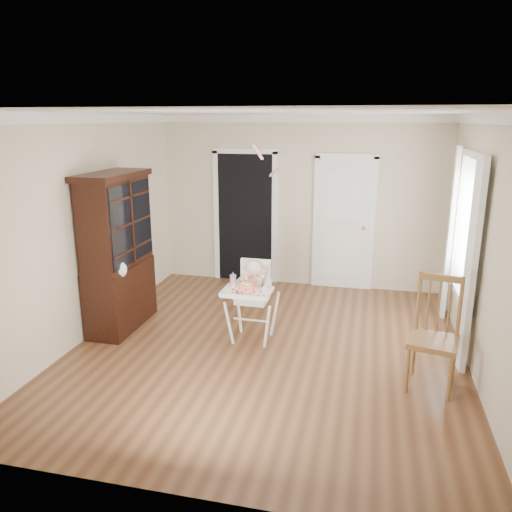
% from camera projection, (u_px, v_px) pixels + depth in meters
% --- Properties ---
extents(floor, '(5.00, 5.00, 0.00)m').
position_uv_depth(floor, '(267.00, 348.00, 5.93)').
color(floor, '#51301C').
rests_on(floor, ground).
extents(ceiling, '(5.00, 5.00, 0.00)m').
position_uv_depth(ceiling, '(269.00, 112.00, 5.21)').
color(ceiling, white).
rests_on(ceiling, wall_back).
extents(wall_back, '(4.50, 0.00, 4.50)m').
position_uv_depth(wall_back, '(300.00, 203.00, 7.92)').
color(wall_back, beige).
rests_on(wall_back, floor).
extents(wall_left, '(0.00, 5.00, 5.00)m').
position_uv_depth(wall_left, '(87.00, 228.00, 6.06)').
color(wall_left, beige).
rests_on(wall_left, floor).
extents(wall_right, '(0.00, 5.00, 5.00)m').
position_uv_depth(wall_right, '(484.00, 249.00, 5.08)').
color(wall_right, beige).
rests_on(wall_right, floor).
extents(crown_molding, '(4.50, 5.00, 0.12)m').
position_uv_depth(crown_molding, '(269.00, 118.00, 5.23)').
color(crown_molding, white).
rests_on(crown_molding, ceiling).
extents(doorway, '(1.06, 0.05, 2.22)m').
position_uv_depth(doorway, '(245.00, 215.00, 8.16)').
color(doorway, black).
rests_on(doorway, wall_back).
extents(closet_door, '(0.96, 0.09, 2.13)m').
position_uv_depth(closet_door, '(344.00, 225.00, 7.83)').
color(closet_door, white).
rests_on(closet_door, wall_back).
extents(window_right, '(0.13, 1.84, 2.30)m').
position_uv_depth(window_right, '(463.00, 237.00, 5.86)').
color(window_right, white).
rests_on(window_right, wall_right).
extents(high_chair, '(0.59, 0.72, 1.01)m').
position_uv_depth(high_chair, '(252.00, 292.00, 6.00)').
color(high_chair, white).
rests_on(high_chair, floor).
extents(baby, '(0.29, 0.22, 0.45)m').
position_uv_depth(baby, '(253.00, 280.00, 5.99)').
color(baby, beige).
rests_on(baby, high_chair).
extents(cake, '(0.23, 0.23, 0.11)m').
position_uv_depth(cake, '(246.00, 288.00, 5.73)').
color(cake, silver).
rests_on(cake, high_chair).
extents(sippy_cup, '(0.07, 0.07, 0.18)m').
position_uv_depth(sippy_cup, '(233.00, 280.00, 5.94)').
color(sippy_cup, '#CE7E97').
rests_on(sippy_cup, high_chair).
extents(china_cabinet, '(0.53, 1.19, 2.01)m').
position_uv_depth(china_cabinet, '(118.00, 252.00, 6.31)').
color(china_cabinet, black).
rests_on(china_cabinet, floor).
extents(dining_chair, '(0.55, 0.55, 1.14)m').
position_uv_depth(dining_chair, '(434.00, 337.00, 4.97)').
color(dining_chair, brown).
rests_on(dining_chair, floor).
extents(streamer, '(0.24, 0.45, 0.15)m').
position_uv_depth(streamer, '(258.00, 152.00, 5.93)').
color(streamer, pink).
rests_on(streamer, ceiling).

